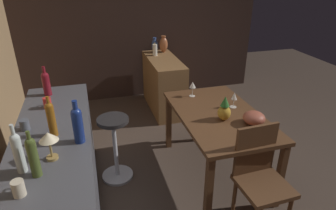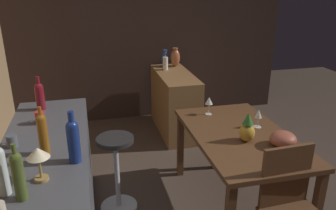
{
  "view_description": "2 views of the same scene",
  "coord_description": "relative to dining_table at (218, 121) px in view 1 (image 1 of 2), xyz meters",
  "views": [
    {
      "loc": [
        -2.3,
        1.0,
        2.12
      ],
      "look_at": [
        0.43,
        0.23,
        0.76
      ],
      "focal_mm": 31.5,
      "sensor_mm": 36.0,
      "label": 1
    },
    {
      "loc": [
        -2.25,
        1.0,
        1.99
      ],
      "look_at": [
        0.71,
        0.27,
        0.84
      ],
      "focal_mm": 35.77,
      "sensor_mm": 36.0,
      "label": 2
    }
  ],
  "objects": [
    {
      "name": "vase_ceramic_blue",
      "position": [
        2.16,
        0.16,
        0.28
      ],
      "size": [
        0.1,
        0.1,
        0.24
      ],
      "color": "#334C8C",
      "rests_on": "sideboard_cabinet"
    },
    {
      "name": "bar_stool",
      "position": [
        0.21,
        1.06,
        -0.26
      ],
      "size": [
        0.34,
        0.34,
        0.72
      ],
      "color": "#262323",
      "rests_on": "ground_plane"
    },
    {
      "name": "wall_side_right",
      "position": [
        2.42,
        0.53,
        0.65
      ],
      "size": [
        0.1,
        4.4,
        2.6
      ],
      "primitive_type": "cube",
      "color": "#33231E",
      "rests_on": "ground_plane"
    },
    {
      "name": "cup_red",
      "position": [
        0.26,
        1.64,
        0.3
      ],
      "size": [
        0.11,
        0.07,
        0.1
      ],
      "color": "red",
      "rests_on": "kitchen_counter"
    },
    {
      "name": "wine_bottle_ruby",
      "position": [
        0.58,
        1.66,
        0.39
      ],
      "size": [
        0.08,
        0.08,
        0.31
      ],
      "color": "maroon",
      "rests_on": "kitchen_counter"
    },
    {
      "name": "wine_bottle_amber",
      "position": [
        -0.28,
        1.55,
        0.4
      ],
      "size": [
        0.06,
        0.06,
        0.33
      ],
      "color": "#8C5114",
      "rests_on": "kitchen_counter"
    },
    {
      "name": "pineapple_centerpiece",
      "position": [
        -0.13,
        0.01,
        0.19
      ],
      "size": [
        0.13,
        0.13,
        0.25
      ],
      "color": "gold",
      "rests_on": "dining_table"
    },
    {
      "name": "counter_lamp",
      "position": [
        -0.6,
        1.54,
        0.41
      ],
      "size": [
        0.13,
        0.13,
        0.21
      ],
      "color": "#A58447",
      "rests_on": "kitchen_counter"
    },
    {
      "name": "wine_glass_left",
      "position": [
        0.49,
        0.11,
        0.22
      ],
      "size": [
        0.07,
        0.07,
        0.18
      ],
      "color": "silver",
      "rests_on": "dining_table"
    },
    {
      "name": "vase_copper",
      "position": [
        2.13,
        0.02,
        0.29
      ],
      "size": [
        0.13,
        0.13,
        0.26
      ],
      "color": "#B26038",
      "rests_on": "sideboard_cabinet"
    },
    {
      "name": "chair_near_window",
      "position": [
        -0.75,
        -0.05,
        -0.14
      ],
      "size": [
        0.42,
        0.42,
        0.94
      ],
      "color": "#56351E",
      "rests_on": "ground_plane"
    },
    {
      "name": "wine_glass_right",
      "position": [
        0.09,
        -0.21,
        0.21
      ],
      "size": [
        0.07,
        0.07,
        0.17
      ],
      "color": "silver",
      "rests_on": "dining_table"
    },
    {
      "name": "sideboard_cabinet",
      "position": [
        1.74,
        0.12,
        -0.24
      ],
      "size": [
        1.1,
        0.44,
        0.82
      ],
      "primitive_type": "cube",
      "color": "olive",
      "rests_on": "ground_plane"
    },
    {
      "name": "wine_bottle_olive",
      "position": [
        -0.76,
        1.62,
        0.4
      ],
      "size": [
        0.06,
        0.06,
        0.32
      ],
      "color": "#475623",
      "rests_on": "kitchen_counter"
    },
    {
      "name": "ground_plane",
      "position": [
        -0.13,
        0.23,
        -0.65
      ],
      "size": [
        9.0,
        9.0,
        0.0
      ],
      "primitive_type": "plane",
      "color": "#47382D"
    },
    {
      "name": "wine_bottle_cobalt",
      "position": [
        -0.43,
        1.35,
        0.41
      ],
      "size": [
        0.08,
        0.08,
        0.34
      ],
      "color": "navy",
      "rests_on": "kitchen_counter"
    },
    {
      "name": "dining_table",
      "position": [
        0.0,
        0.0,
        0.0
      ],
      "size": [
        1.36,
        0.81,
        0.74
      ],
      "color": "#56351E",
      "rests_on": "ground_plane"
    },
    {
      "name": "wine_bottle_clear",
      "position": [
        -0.69,
        1.72,
        0.4
      ],
      "size": [
        0.06,
        0.06,
        0.34
      ],
      "color": "silver",
      "rests_on": "kitchen_counter"
    },
    {
      "name": "pillar_candle_tall",
      "position": [
        1.97,
        0.2,
        0.26
      ],
      "size": [
        0.07,
        0.07,
        0.2
      ],
      "color": "white",
      "rests_on": "sideboard_cabinet"
    },
    {
      "name": "kitchen_counter",
      "position": [
        -0.25,
        1.58,
        -0.2
      ],
      "size": [
        2.1,
        0.6,
        0.9
      ],
      "primitive_type": "cube",
      "color": "#4C4C51",
      "rests_on": "ground_plane"
    },
    {
      "name": "cup_slate",
      "position": [
        -0.12,
        1.78,
        0.29
      ],
      "size": [
        0.11,
        0.07,
        0.09
      ],
      "color": "#515660",
      "rests_on": "kitchen_counter"
    },
    {
      "name": "fruit_bowl",
      "position": [
        -0.29,
        -0.22,
        0.15
      ],
      "size": [
        0.21,
        0.21,
        0.12
      ],
      "primitive_type": "ellipsoid",
      "color": "#9E4C38",
      "rests_on": "dining_table"
    },
    {
      "name": "cup_cream",
      "position": [
        -0.93,
        1.7,
        0.3
      ],
      "size": [
        0.11,
        0.07,
        0.1
      ],
      "color": "beige",
      "rests_on": "kitchen_counter"
    }
  ]
}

